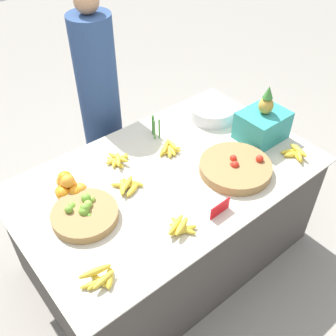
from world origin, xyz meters
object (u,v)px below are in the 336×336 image
at_px(price_sign, 220,208).
at_px(lime_bowl, 85,214).
at_px(vendor_person, 101,112).
at_px(produce_crate, 262,124).
at_px(tomato_basket, 236,168).
at_px(metal_bowl, 212,111).

bearing_deg(price_sign, lime_bowl, 141.48).
distance_m(lime_bowl, vendor_person, 1.03).
bearing_deg(produce_crate, lime_bowl, 174.68).
distance_m(price_sign, vendor_person, 1.26).
relative_size(tomato_basket, metal_bowl, 1.32).
height_order(tomato_basket, price_sign, tomato_basket).
relative_size(lime_bowl, tomato_basket, 0.82).
bearing_deg(price_sign, vendor_person, 86.70).
bearing_deg(tomato_basket, lime_bowl, 164.27).
bearing_deg(vendor_person, tomato_basket, -75.47).
bearing_deg(produce_crate, tomato_basket, -160.78).
bearing_deg(price_sign, tomato_basket, 28.27).
distance_m(lime_bowl, price_sign, 0.72).
height_order(price_sign, vendor_person, vendor_person).
bearing_deg(lime_bowl, tomato_basket, -15.73).
bearing_deg(metal_bowl, vendor_person, 135.69).
relative_size(metal_bowl, produce_crate, 0.85).
height_order(tomato_basket, produce_crate, produce_crate).
height_order(metal_bowl, produce_crate, produce_crate).
xyz_separation_m(metal_bowl, produce_crate, (0.08, -0.38, 0.07)).
height_order(lime_bowl, price_sign, lime_bowl).
height_order(metal_bowl, vendor_person, vendor_person).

